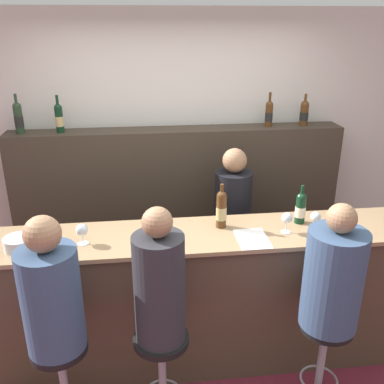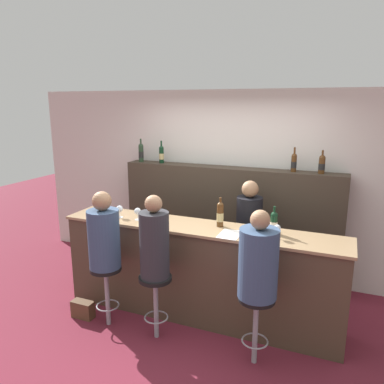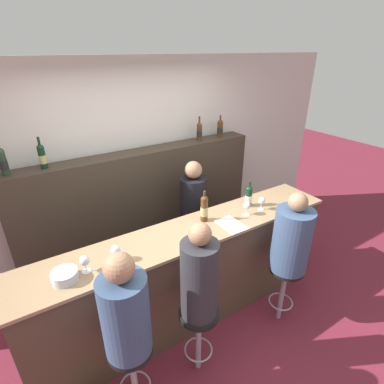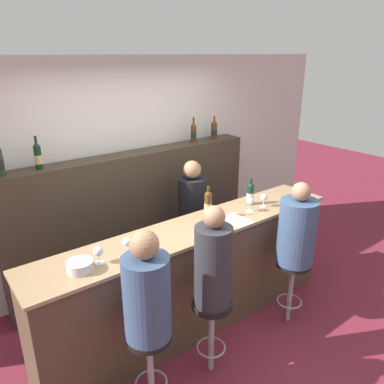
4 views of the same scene
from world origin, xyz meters
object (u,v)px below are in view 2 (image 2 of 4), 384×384
bar_stool_middle (156,291)px  guest_seated_middle (154,242)px  wine_bottle_backbar_1 (161,154)px  guest_seated_left (104,235)px  wine_bottle_counter_0 (220,214)px  bar_stool_left (106,280)px  handbag (83,309)px  bartender (248,246)px  wine_glass_2 (257,226)px  wine_glass_3 (277,229)px  bar_stool_right (256,312)px  wine_glass_0 (120,209)px  guest_seated_right (258,261)px  wine_bottle_backbar_3 (322,164)px  wine_bottle_counter_1 (274,222)px  metal_bowl (108,213)px  wine_bottle_backbar_2 (294,162)px  wine_bottle_backbar_0 (141,152)px  wine_glass_1 (138,212)px

bar_stool_middle → guest_seated_middle: guest_seated_middle is taller
wine_bottle_backbar_1 → bar_stool_middle: (0.76, -1.67, -1.17)m
guest_seated_left → bar_stool_middle: (0.61, -0.00, -0.52)m
wine_bottle_counter_0 → bar_stool_left: wine_bottle_counter_0 is taller
handbag → bartender: bearing=35.1°
guest_seated_left → handbag: size_ratio=3.22×
wine_glass_2 → bar_stool_left: (-1.52, -0.50, -0.67)m
guest_seated_left → wine_bottle_backbar_1: bearing=95.3°
wine_glass_3 → bar_stool_right: (-0.07, -0.50, -0.67)m
wine_glass_0 → guest_seated_right: size_ratio=0.18×
wine_bottle_backbar_1 → wine_bottle_backbar_3: size_ratio=1.11×
wine_bottle_backbar_1 → wine_glass_0: (0.03, -1.17, -0.51)m
handbag → wine_bottle_counter_1: bearing=17.5°
wine_glass_2 → bar_stool_right: bearing=-74.6°
guest_seated_left → bartender: guest_seated_left is taller
guest_seated_left → bartender: 1.76m
wine_glass_2 → bar_stool_middle: size_ratio=0.21×
bar_stool_left → guest_seated_right: size_ratio=0.84×
wine_bottle_backbar_3 → guest_seated_left: (-2.03, -1.67, -0.64)m
metal_bowl → handbag: (-0.07, -0.48, -1.03)m
wine_glass_2 → bartender: size_ratio=0.10×
wine_glass_3 → bar_stool_left: bearing=-164.0°
wine_bottle_backbar_3 → guest_seated_left: bearing=-140.7°
bar_stool_right → guest_seated_right: size_ratio=0.84×
wine_bottle_backbar_2 → bar_stool_right: (-0.05, -1.67, -1.16)m
bar_stool_left → wine_glass_2: bearing=18.1°
wine_glass_0 → bartender: 1.62m
metal_bowl → guest_seated_right: (1.94, -0.48, -0.09)m
wine_bottle_backbar_0 → bar_stool_middle: bearing=-56.7°
wine_glass_3 → bar_stool_middle: size_ratio=0.21×
wine_bottle_counter_1 → wine_bottle_backbar_3: (0.37, 1.03, 0.48)m
wine_bottle_backbar_3 → bar_stool_right: wine_bottle_backbar_3 is taller
guest_seated_middle → handbag: (-0.96, 0.00, -0.97)m
wine_glass_3 → wine_bottle_counter_0: bearing=167.9°
wine_bottle_counter_0 → wine_bottle_backbar_1: size_ratio=1.03×
wine_bottle_backbar_2 → guest_seated_middle: size_ratio=0.36×
guest_seated_middle → bar_stool_right: (1.05, 0.00, -0.54)m
metal_bowl → wine_bottle_counter_1: bearing=4.5°
guest_seated_middle → wine_bottle_counter_1: bearing=30.9°
wine_bottle_backbar_0 → wine_glass_0: 1.33m
metal_bowl → bartender: size_ratio=0.13×
bartender → handbag: 2.09m
wine_bottle_counter_1 → wine_bottle_backbar_0: 2.44m
wine_bottle_backbar_0 → guest_seated_left: (0.49, -1.67, -0.66)m
bar_stool_right → guest_seated_right: guest_seated_right is taller
bar_stool_left → bartender: (1.28, 1.15, 0.18)m
wine_bottle_backbar_1 → wine_bottle_backbar_2: size_ratio=1.03×
wine_bottle_backbar_3 → bar_stool_right: 2.07m
bar_stool_middle → wine_bottle_backbar_3: bearing=49.4°
wine_glass_1 → bartender: 1.41m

